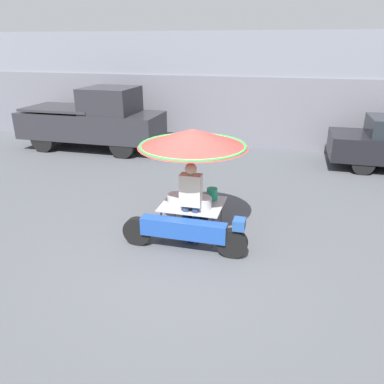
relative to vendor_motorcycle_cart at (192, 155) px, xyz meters
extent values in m
plane|color=#4C4F54|center=(0.04, -0.64, -1.61)|extent=(36.00, 36.00, 0.00)
cube|color=gray|center=(0.04, 7.85, 0.30)|extent=(28.00, 2.00, 3.83)
cube|color=slate|center=(0.04, 6.82, -0.41)|extent=(23.80, 0.06, 2.40)
cylinder|color=black|center=(0.86, -0.57, -1.35)|extent=(0.53, 0.14, 0.53)
cylinder|color=black|center=(-0.88, -0.57, -1.35)|extent=(0.53, 0.14, 0.53)
cube|color=#1E479E|center=(-0.01, -0.57, -1.19)|extent=(1.53, 0.24, 0.32)
cube|color=#234C93|center=(0.97, -0.57, -0.97)|extent=(0.20, 0.24, 0.18)
cylinder|color=black|center=(-0.01, 0.37, -1.37)|extent=(0.48, 0.14, 0.48)
cylinder|color=#515156|center=(0.48, -0.35, -1.30)|extent=(0.03, 0.03, 0.62)
cylinder|color=#515156|center=(0.48, 0.50, -1.30)|extent=(0.03, 0.03, 0.62)
cylinder|color=#515156|center=(-0.49, -0.35, -1.30)|extent=(0.03, 0.03, 0.62)
cylinder|color=#515156|center=(-0.49, 0.50, -1.30)|extent=(0.03, 0.03, 0.62)
cube|color=#B2B2B7|center=(-0.01, 0.07, -0.98)|extent=(1.14, 0.99, 0.02)
cylinder|color=#B2B2B7|center=(-0.01, 0.07, -0.42)|extent=(0.03, 0.03, 1.10)
cone|color=red|center=(-0.01, 0.07, 0.29)|extent=(1.97, 1.97, 0.32)
torus|color=green|center=(-0.01, 0.07, 0.15)|extent=(1.92, 1.92, 0.05)
cylinder|color=#B7B7BC|center=(-0.26, -0.10, -0.86)|extent=(0.35, 0.35, 0.22)
cylinder|color=#B7B7BC|center=(0.19, -0.07, -0.87)|extent=(0.38, 0.38, 0.20)
cylinder|color=#1E936B|center=(0.31, 0.35, -0.85)|extent=(0.20, 0.20, 0.23)
cylinder|color=navy|center=(-0.04, -0.27, -1.23)|extent=(0.14, 0.14, 0.77)
cylinder|color=navy|center=(0.14, -0.27, -1.23)|extent=(0.14, 0.14, 0.77)
cube|color=beige|center=(0.05, -0.27, -0.56)|extent=(0.38, 0.22, 0.57)
sphere|color=tan|center=(0.05, -0.27, -0.17)|extent=(0.21, 0.21, 0.21)
cylinder|color=black|center=(3.71, 4.71, -1.31)|extent=(0.61, 0.20, 0.61)
cylinder|color=black|center=(3.71, 6.15, -1.31)|extent=(0.61, 0.20, 0.61)
cylinder|color=black|center=(-3.49, 4.49, -1.20)|extent=(0.81, 0.24, 0.81)
cylinder|color=black|center=(-3.49, 6.00, -1.20)|extent=(0.81, 0.24, 0.81)
cylinder|color=black|center=(-6.39, 4.49, -1.20)|extent=(0.81, 0.24, 0.81)
cylinder|color=black|center=(-6.39, 6.00, -1.20)|extent=(0.81, 0.24, 0.81)
cube|color=#28282D|center=(-4.94, 5.25, -0.77)|extent=(4.84, 1.78, 0.87)
cube|color=#28282D|center=(-4.16, 5.25, 0.08)|extent=(1.64, 1.64, 0.83)
cube|color=#2D2D33|center=(-5.91, 5.25, -0.23)|extent=(2.52, 1.71, 0.08)
camera|label=1|loc=(1.63, -6.17, 1.85)|focal=35.00mm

